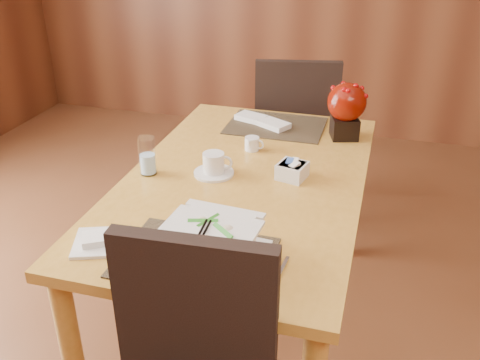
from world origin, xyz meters
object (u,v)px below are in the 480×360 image
(coffee_cup, at_px, (214,165))
(water_glass, at_px, (147,156))
(soup_setting, at_px, (210,246))
(creamer_jug, at_px, (252,144))
(dining_table, at_px, (245,199))
(berry_decor, at_px, (346,107))
(far_chair, at_px, (295,132))
(sugar_caddy, at_px, (292,171))
(bread_plate, at_px, (101,242))

(coffee_cup, bearing_deg, water_glass, -165.18)
(soup_setting, bearing_deg, creamer_jug, 100.82)
(dining_table, bearing_deg, berry_decor, 57.18)
(coffee_cup, distance_m, far_chair, 1.03)
(sugar_caddy, relative_size, bread_plate, 0.62)
(sugar_caddy, xyz_separation_m, bread_plate, (-0.48, -0.60, -0.03))
(dining_table, bearing_deg, water_glass, -168.78)
(dining_table, height_order, sugar_caddy, sugar_caddy)
(creamer_jug, xyz_separation_m, bread_plate, (-0.27, -0.82, -0.02))
(soup_setting, relative_size, coffee_cup, 2.02)
(dining_table, bearing_deg, coffee_cup, -176.21)
(coffee_cup, distance_m, water_glass, 0.26)
(bread_plate, bearing_deg, berry_decor, 59.21)
(far_chair, bearing_deg, sugar_caddy, 87.90)
(sugar_caddy, bearing_deg, creamer_jug, 135.47)
(water_glass, xyz_separation_m, sugar_caddy, (0.55, 0.12, -0.05))
(bread_plate, bearing_deg, sugar_caddy, 51.26)
(creamer_jug, bearing_deg, sugar_caddy, -34.92)
(coffee_cup, bearing_deg, berry_decor, 48.76)
(bread_plate, bearing_deg, soup_setting, 0.33)
(creamer_jug, xyz_separation_m, berry_decor, (0.36, 0.25, 0.11))
(sugar_caddy, distance_m, berry_decor, 0.49)
(bread_plate, relative_size, far_chair, 0.17)
(dining_table, distance_m, far_chair, 0.99)
(dining_table, xyz_separation_m, coffee_cup, (-0.12, -0.01, 0.14))
(berry_decor, distance_m, bread_plate, 1.24)
(soup_setting, height_order, sugar_caddy, soup_setting)
(coffee_cup, bearing_deg, sugar_caddy, 9.95)
(berry_decor, relative_size, far_chair, 0.26)
(dining_table, height_order, creamer_jug, creamer_jug)
(water_glass, relative_size, sugar_caddy, 1.48)
(berry_decor, height_order, bread_plate, berry_decor)
(sugar_caddy, distance_m, far_chair, 0.98)
(creamer_jug, distance_m, bread_plate, 0.86)
(creamer_jug, bearing_deg, water_glass, -125.46)
(water_glass, bearing_deg, berry_decor, 39.66)
(sugar_caddy, xyz_separation_m, far_chair, (-0.16, 0.94, -0.23))
(creamer_jug, height_order, sugar_caddy, sugar_caddy)
(coffee_cup, xyz_separation_m, water_glass, (-0.25, -0.07, 0.04))
(water_glass, xyz_separation_m, bread_plate, (0.06, -0.49, -0.07))
(bread_plate, height_order, far_chair, far_chair)
(coffee_cup, distance_m, berry_decor, 0.69)
(soup_setting, xyz_separation_m, creamer_jug, (-0.09, 0.81, -0.03))
(creamer_jug, xyz_separation_m, far_chair, (0.06, 0.72, -0.22))
(dining_table, height_order, far_chair, far_chair)
(coffee_cup, bearing_deg, bread_plate, -108.60)
(soup_setting, bearing_deg, far_chair, 95.73)
(creamer_jug, bearing_deg, berry_decor, 43.65)
(coffee_cup, bearing_deg, soup_setting, -72.58)
(soup_setting, relative_size, water_glass, 2.08)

